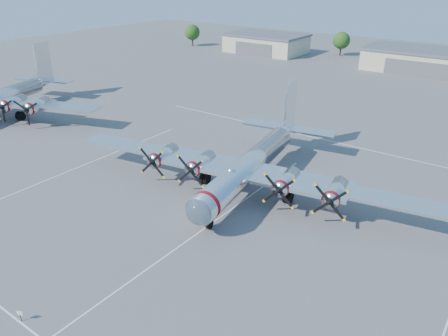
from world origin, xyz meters
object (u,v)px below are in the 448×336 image
Objects in this scene: tree_west at (341,41)px; main_bomber_b29 at (251,186)px; hangar_west at (266,43)px; tree_far_west at (192,32)px; info_placard at (20,314)px; bomber_west at (6,114)px; hangar_center at (426,61)px.

tree_west reaches higher than main_bomber_b29.
tree_far_west reaches higher than hangar_west.
info_placard is (66.90, -99.87, -3.57)m from tree_far_west.
main_bomber_b29 is 1.10× the size of bomber_west.
bomber_west is (19.56, -74.20, -4.22)m from tree_far_west.
hangar_center is 70.13m from tree_far_west.
tree_far_west is 99.61m from main_bomber_b29.
hangar_west reaches higher than bomber_west.
tree_far_west reaches higher than main_bomber_b29.
main_bomber_b29 is 28.00m from info_placard.
hangar_center is 75.96m from main_bomber_b29.
hangar_center is at bearing 3.24° from tree_far_west.
main_bomber_b29 is (23.76, -83.94, -4.22)m from tree_west.
info_placard is at bearing -91.71° from hangar_center.
tree_far_west is 76.85m from bomber_west.
hangar_west is 87.66m from main_bomber_b29.
hangar_west reaches higher than info_placard.
hangar_center is 4.31× the size of tree_far_west.
tree_far_west reaches higher than hangar_center.
main_bomber_b29 is at bearing -74.19° from tree_west.
hangar_west is at bearing 90.56° from info_placard.
bomber_west is at bearing -122.83° from hangar_center.
info_placard is at bearing -102.99° from main_bomber_b29.
tree_west is 87.34m from main_bomber_b29.
tree_west is at bearing 54.80° from bomber_west.
hangar_center is 93.06m from bomber_west.
bomber_west reaches higher than info_placard.
bomber_west is (-5.44, -78.16, -2.71)m from hangar_west.
hangar_west is 3.40× the size of tree_far_west.
tree_west is at bearing 21.89° from hangar_west.
hangar_west is 111.98m from info_placard.
info_placard is at bearing -56.18° from tree_far_west.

